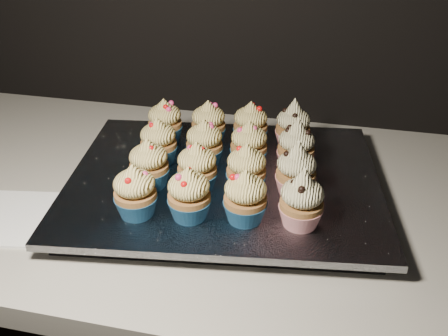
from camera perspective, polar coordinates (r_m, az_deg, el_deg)
name	(u,v)px	position (r m, az deg, el deg)	size (l,w,h in m)	color
worktop	(191,195)	(0.88, -3.74, -3.11)	(2.44, 0.64, 0.04)	beige
napkin	(22,218)	(0.85, -22.11, -5.28)	(0.14, 0.14, 0.00)	white
baking_tray	(224,188)	(0.84, 0.00, -2.29)	(0.47, 0.36, 0.02)	black
foil_lining	(224,179)	(0.83, 0.00, -1.31)	(0.51, 0.40, 0.01)	silver
cupcake_0	(135,192)	(0.73, -10.12, -2.75)	(0.06, 0.06, 0.08)	#1C5483
cupcake_1	(189,195)	(0.71, -4.01, -3.09)	(0.06, 0.06, 0.08)	#1C5483
cupcake_2	(245,198)	(0.71, 2.45, -3.42)	(0.06, 0.06, 0.08)	#1C5483
cupcake_3	(302,201)	(0.70, 8.87, -3.74)	(0.06, 0.06, 0.10)	#AF1824
cupcake_4	(149,165)	(0.79, -8.56, 0.36)	(0.06, 0.06, 0.08)	#1C5483
cupcake_5	(197,168)	(0.77, -3.09, -0.02)	(0.06, 0.06, 0.08)	#1C5483
cupcake_6	(246,170)	(0.77, 2.57, -0.21)	(0.06, 0.06, 0.08)	#1C5483
cupcake_7	(296,171)	(0.77, 8.25, -0.38)	(0.06, 0.06, 0.10)	#AF1824
cupcake_8	(159,142)	(0.85, -7.49, 2.92)	(0.06, 0.06, 0.08)	#1C5483
cupcake_9	(204,144)	(0.84, -2.25, 2.77)	(0.06, 0.06, 0.08)	#1C5483
cupcake_10	(249,145)	(0.84, 2.86, 2.59)	(0.06, 0.06, 0.08)	#1C5483
cupcake_11	(296,147)	(0.84, 8.25, 2.39)	(0.06, 0.06, 0.10)	#AF1824
cupcake_12	(165,122)	(0.92, -6.76, 5.22)	(0.06, 0.06, 0.08)	#1C5483
cupcake_13	(208,124)	(0.91, -1.79, 5.05)	(0.06, 0.06, 0.08)	#1C5483
cupcake_14	(251,125)	(0.91, 3.05, 4.92)	(0.06, 0.06, 0.08)	#1C5483
cupcake_15	(293,126)	(0.91, 7.90, 4.74)	(0.06, 0.06, 0.10)	#AF1824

